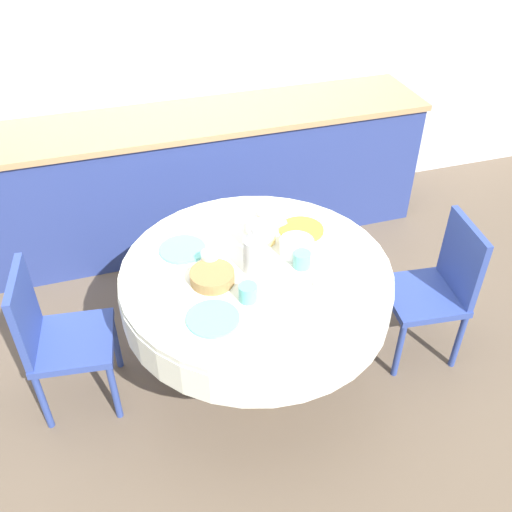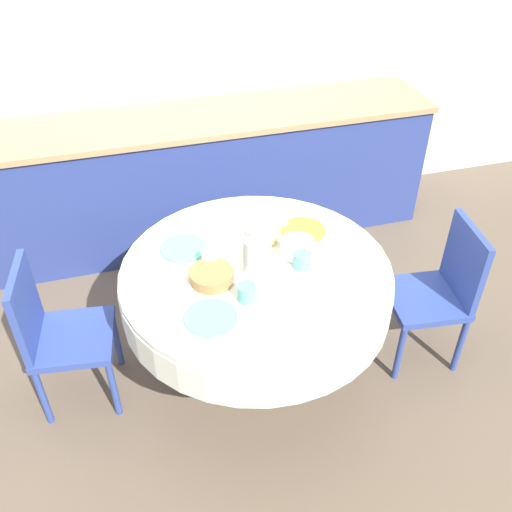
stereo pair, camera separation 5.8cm
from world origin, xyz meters
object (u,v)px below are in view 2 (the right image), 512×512
object	(u,v)px
chair_left	(440,288)
coffee_carafe	(254,252)
chair_right	(56,331)
teapot	(261,230)

from	to	relation	value
chair_left	coffee_carafe	size ratio (longest dim) A/B	3.33
chair_right	chair_left	bearing A→B (deg)	90.44
teapot	chair_left	bearing A→B (deg)	-17.32
chair_left	chair_right	bearing A→B (deg)	89.56
chair_right	coffee_carafe	distance (m)	1.08
chair_left	coffee_carafe	bearing A→B (deg)	90.46
chair_left	teapot	bearing A→B (deg)	78.90
chair_left	chair_right	world-z (taller)	same
coffee_carafe	teapot	xyz separation A→B (m)	(0.09, 0.19, -0.02)
chair_right	teapot	distance (m)	1.15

